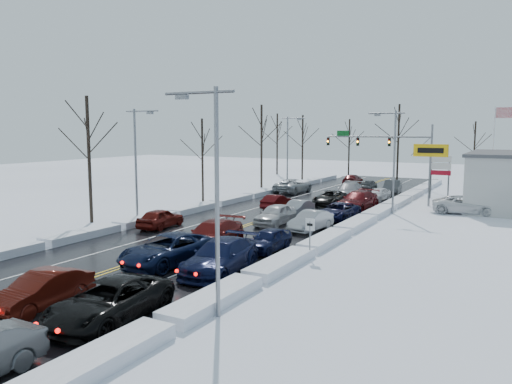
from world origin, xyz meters
The scene contains 44 objects.
ground centered at (0.00, 0.00, 0.00)m, with size 160.00×160.00×0.00m, color white.
road_surface centered at (0.00, 2.00, 0.01)m, with size 14.00×84.00×0.01m, color black.
snow_bank_left centered at (-7.60, 2.00, 0.00)m, with size 1.49×72.00×0.52m, color white.
snow_bank_right centered at (7.60, 2.00, 0.00)m, with size 1.49×72.00×0.52m, color white.
traffic_signal_mast centered at (3.45, 27.99, 5.48)m, with size 13.28×0.39×8.00m.
tires_plus_sign centered at (10.50, 15.99, 4.99)m, with size 3.20×0.34×6.00m.
used_vehicles_sign centered at (10.50, 22.00, 3.32)m, with size 2.20×0.22×4.65m.
speed_limit_sign centered at (8.20, -8.00, 1.63)m, with size 0.55×0.09×2.35m.
flagpole centered at (15.17, 30.00, 5.93)m, with size 1.87×1.20×10.00m.
streetlight_se centered at (8.30, -18.00, 5.31)m, with size 3.20×0.25×9.00m.
streetlight_ne centered at (8.30, 10.00, 5.31)m, with size 3.20×0.25×9.00m.
streetlight_sw centered at (-8.30, -4.00, 5.31)m, with size 3.20×0.25×9.00m.
streetlight_nw centered at (-8.30, 24.00, 5.31)m, with size 3.20×0.25×9.00m.
tree_left_b centered at (-11.50, -6.00, 6.99)m, with size 4.00×4.00×10.00m.
tree_left_c centered at (-10.50, 8.00, 5.94)m, with size 3.40×3.40×8.50m.
tree_left_d centered at (-11.20, 22.00, 7.33)m, with size 4.20×4.20×10.50m.
tree_left_e centered at (-10.80, 34.00, 6.64)m, with size 3.80×3.80×9.50m.
tree_far_a centered at (-18.00, 40.00, 6.99)m, with size 4.00×4.00×10.00m.
tree_far_b centered at (-6.00, 41.00, 6.29)m, with size 3.60×3.60×9.00m.
tree_far_c centered at (2.00, 39.00, 7.68)m, with size 4.40×4.40×11.00m.
tree_far_d centered at (12.00, 40.50, 5.94)m, with size 3.40×3.40×8.50m.
queued_car_1 centered at (1.59, -20.77, 0.00)m, with size 1.60×4.58×1.51m, color #481009.
queued_car_2 centered at (1.90, -12.89, 0.00)m, with size 2.78×6.02×1.67m, color black.
queued_car_3 centered at (1.91, -8.61, 0.00)m, with size 2.39×5.89×1.71m, color #530C0B.
queued_car_4 centered at (1.79, 0.28, 0.00)m, with size 1.90×4.73×1.61m, color silver.
queued_car_5 centered at (1.77, 4.49, 0.00)m, with size 1.45×4.16×1.37m, color #93959A.
queued_car_6 centered at (1.89, 11.98, 0.00)m, with size 2.37×5.13×1.43m, color black.
queued_car_7 centered at (1.86, 17.85, 0.00)m, with size 2.34×5.76×1.67m, color gray.
queued_car_8 centered at (1.83, 24.66, 0.00)m, with size 1.63×4.05×1.38m, color #393B3E.
queued_car_10 centered at (5.09, -20.45, 0.00)m, with size 2.63×5.71×1.59m, color black.
queued_car_11 centered at (5.24, -12.82, 0.00)m, with size 2.39×5.88×1.71m, color black.
queued_car_12 centered at (5.24, -7.47, 0.00)m, with size 1.64×4.07×1.39m, color black.
queued_car_13 centered at (5.11, -0.51, 0.00)m, with size 1.54×4.41×1.45m, color #9EA1A6.
queued_car_14 centered at (5.29, 4.93, 0.00)m, with size 2.26×4.90×1.36m, color black.
queued_car_15 centered at (5.17, 10.50, 0.00)m, with size 2.41×5.93×1.72m, color #4E0A0D.
queued_car_16 centered at (5.15, 17.46, 0.00)m, with size 1.61×4.00×1.36m, color white.
queued_car_17 centered at (5.21, 23.29, 0.00)m, with size 1.72×4.92×1.62m, color #3D3F42.
oncoming_car_0 centered at (-1.68, 7.39, 0.00)m, with size 1.42×4.08×1.34m, color #44090B.
oncoming_car_1 centered at (-5.34, 19.00, 0.00)m, with size 2.74×5.93×1.65m, color #A0A4A8.
oncoming_car_2 centered at (-1.94, 30.64, 0.00)m, with size 1.96×4.81×1.40m, color #43080C.
oncoming_car_3 centered at (-5.22, -5.05, 0.00)m, with size 1.76×4.37×1.49m, color #55100B.
parked_car_0 centered at (14.19, 13.05, 0.00)m, with size 2.60×5.64×1.57m, color white.
parked_car_1 centered at (16.99, 16.17, 0.00)m, with size 1.92×4.71×1.37m, color #383B3D.
parked_car_2 centered at (15.00, 23.27, 0.00)m, with size 1.80×4.47×1.52m, color black.
Camera 1 is at (19.09, -33.95, 7.39)m, focal length 35.00 mm.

